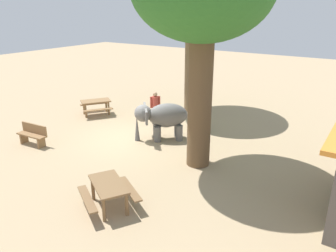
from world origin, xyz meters
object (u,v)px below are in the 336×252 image
Objects in this scene: wooden_bench at (33,134)px; feed_bucket at (205,127)px; person_handler at (155,106)px; picnic_table_far at (109,189)px; picnic_table_near at (96,104)px; elephant at (162,117)px.

feed_bucket is at bearing -137.94° from wooden_bench.
person_handler is 5.65m from wooden_bench.
feed_bucket is (-7.16, -0.62, -0.43)m from picnic_table_far.
picnic_table_far is (6.57, 3.06, -0.36)m from person_handler.
picnic_table_near is at bearing -132.45° from person_handler.
elephant is 1.53× the size of wooden_bench.
person_handler reaches higher than wooden_bench.
person_handler is at bearing -86.51° from elephant.
elephant is at bearing -6.76° from person_handler.
picnic_table_far is (5.13, 1.67, -0.44)m from elephant.
feed_bucket is at bearing 52.70° from person_handler.
elephant reaches higher than picnic_table_far.
wooden_bench is 0.70× the size of picnic_table_far.
feed_bucket is (-0.59, 2.44, -0.79)m from person_handler.
person_handler is at bearing -46.82° from picnic_table_near.
picnic_table_far is at bearing 4.93° from feed_bucket.
person_handler is at bearing -76.52° from feed_bucket.
elephant is at bearing -27.35° from feed_bucket.
wooden_bench is at bearing -0.67° from elephant.
feed_bucket is (-1.10, 5.95, -0.43)m from picnic_table_near.
elephant is 1.35× the size of person_handler.
picnic_table_far is (6.06, 6.57, 0.00)m from picnic_table_near.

